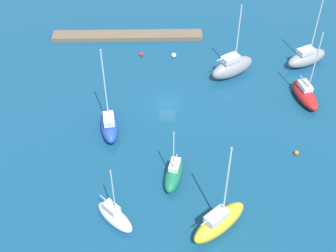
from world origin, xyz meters
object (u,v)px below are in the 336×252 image
(sailboat_white_off_beacon, at_px, (115,216))
(sailboat_red_outer_mooring, at_px, (305,94))
(sailboat_gray_mid_basin, at_px, (232,67))
(sailboat_blue_east_end, at_px, (109,124))
(mooring_buoy_red, at_px, (141,54))
(pier_dock, at_px, (128,36))
(mooring_buoy_orange, at_px, (296,153))
(sailboat_gray_near_pier, at_px, (307,58))
(mooring_buoy_white, at_px, (174,55))
(sailboat_yellow_by_breakwater, at_px, (219,222))
(sailboat_green_along_channel, at_px, (174,174))

(sailboat_white_off_beacon, xyz_separation_m, sailboat_red_outer_mooring, (-27.63, -21.89, 0.02))
(sailboat_white_off_beacon, relative_size, sailboat_gray_mid_basin, 0.76)
(sailboat_blue_east_end, distance_m, mooring_buoy_red, 19.01)
(pier_dock, height_order, mooring_buoy_orange, pier_dock)
(sailboat_gray_near_pier, distance_m, mooring_buoy_red, 27.84)
(mooring_buoy_white, bearing_deg, pier_dock, -37.81)
(sailboat_gray_near_pier, distance_m, sailboat_gray_mid_basin, 13.07)
(sailboat_gray_mid_basin, bearing_deg, sailboat_blue_east_end, -177.45)
(pier_dock, height_order, sailboat_white_off_beacon, sailboat_white_off_beacon)
(sailboat_white_off_beacon, distance_m, mooring_buoy_red, 34.21)
(sailboat_gray_near_pier, bearing_deg, pier_dock, 137.21)
(sailboat_gray_near_pier, height_order, mooring_buoy_red, sailboat_gray_near_pier)
(pier_dock, relative_size, sailboat_blue_east_end, 1.97)
(sailboat_blue_east_end, bearing_deg, sailboat_red_outer_mooring, -86.10)
(sailboat_blue_east_end, bearing_deg, sailboat_white_off_beacon, 178.16)
(pier_dock, height_order, sailboat_gray_near_pier, sailboat_gray_near_pier)
(sailboat_blue_east_end, height_order, sailboat_yellow_by_breakwater, sailboat_blue_east_end)
(pier_dock, height_order, sailboat_green_along_channel, sailboat_green_along_channel)
(sailboat_gray_mid_basin, bearing_deg, sailboat_white_off_beacon, -152.65)
(sailboat_yellow_by_breakwater, height_order, sailboat_green_along_channel, sailboat_yellow_by_breakwater)
(sailboat_white_off_beacon, bearing_deg, sailboat_gray_near_pier, 90.90)
(mooring_buoy_red, bearing_deg, sailboat_gray_near_pier, 173.65)
(sailboat_white_off_beacon, bearing_deg, sailboat_gray_mid_basin, 103.65)
(sailboat_white_off_beacon, height_order, sailboat_yellow_by_breakwater, sailboat_yellow_by_breakwater)
(sailboat_white_off_beacon, height_order, mooring_buoy_red, sailboat_white_off_beacon)
(pier_dock, distance_m, mooring_buoy_orange, 38.14)
(pier_dock, bearing_deg, sailboat_red_outer_mooring, 147.11)
(sailboat_gray_mid_basin, height_order, mooring_buoy_orange, sailboat_gray_mid_basin)
(sailboat_blue_east_end, bearing_deg, mooring_buoy_red, -20.61)
(sailboat_gray_near_pier, bearing_deg, sailboat_red_outer_mooring, -130.77)
(mooring_buoy_white, bearing_deg, sailboat_blue_east_end, 61.87)
(pier_dock, distance_m, mooring_buoy_red, 6.40)
(pier_dock, distance_m, sailboat_white_off_beacon, 39.96)
(sailboat_blue_east_end, height_order, mooring_buoy_red, sailboat_blue_east_end)
(pier_dock, relative_size, sailboat_yellow_by_breakwater, 2.00)
(sailboat_red_outer_mooring, bearing_deg, mooring_buoy_red, -128.80)
(mooring_buoy_white, xyz_separation_m, mooring_buoy_orange, (-16.07, 23.07, -0.11))
(sailboat_gray_mid_basin, xyz_separation_m, mooring_buoy_white, (9.30, -5.27, -1.28))
(pier_dock, relative_size, mooring_buoy_orange, 42.47)
(sailboat_green_along_channel, distance_m, mooring_buoy_red, 28.08)
(sailboat_green_along_channel, xyz_separation_m, mooring_buoy_white, (-0.74, -27.13, -0.66))
(sailboat_gray_near_pier, distance_m, sailboat_red_outer_mooring, 9.45)
(sailboat_red_outer_mooring, relative_size, sailboat_green_along_channel, 1.39)
(sailboat_gray_near_pier, xyz_separation_m, sailboat_blue_east_end, (31.72, 15.46, -0.08))
(sailboat_red_outer_mooring, relative_size, mooring_buoy_white, 14.43)
(sailboat_gray_near_pier, xyz_separation_m, mooring_buoy_white, (22.09, -2.55, -1.01))
(sailboat_yellow_by_breakwater, height_order, sailboat_gray_mid_basin, sailboat_yellow_by_breakwater)
(mooring_buoy_red, relative_size, mooring_buoy_white, 0.78)
(pier_dock, bearing_deg, sailboat_gray_mid_basin, 146.39)
(sailboat_yellow_by_breakwater, bearing_deg, mooring_buoy_white, 57.00)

